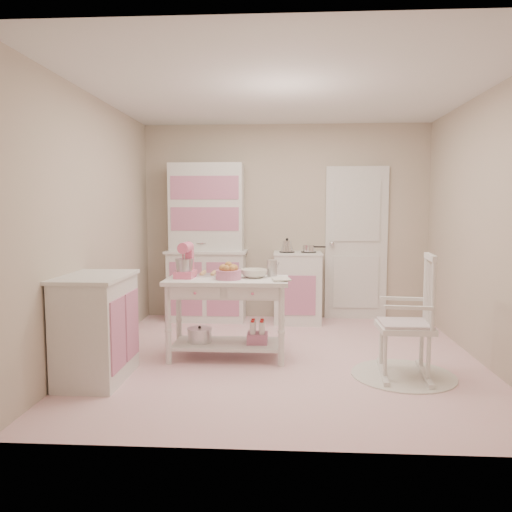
{
  "coord_description": "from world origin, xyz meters",
  "views": [
    {
      "loc": [
        0.0,
        -4.86,
        1.5
      ],
      "look_at": [
        -0.31,
        0.49,
        0.98
      ],
      "focal_mm": 35.0,
      "sensor_mm": 36.0,
      "label": 1
    }
  ],
  "objects": [
    {
      "name": "cookie_tray",
      "position": [
        -0.72,
        0.17,
        0.81
      ],
      "size": [
        0.34,
        0.24,
        0.02
      ],
      "primitive_type": "cube",
      "color": "silver",
      "rests_on": "work_table"
    },
    {
      "name": "recipe_book",
      "position": [
        -0.12,
        -0.13,
        0.81
      ],
      "size": [
        0.2,
        0.25,
        0.02
      ],
      "primitive_type": "imported",
      "rotation": [
        0.0,
        0.0,
        0.15
      ],
      "color": "silver",
      "rests_on": "work_table"
    },
    {
      "name": "metal_pitcher",
      "position": [
        -0.13,
        0.15,
        0.89
      ],
      "size": [
        0.1,
        0.1,
        0.17
      ],
      "primitive_type": "cylinder",
      "color": "silver",
      "rests_on": "work_table"
    },
    {
      "name": "rocking_chair",
      "position": [
        1.06,
        -0.46,
        0.55
      ],
      "size": [
        0.55,
        0.76,
        1.1
      ],
      "primitive_type": "cube",
      "rotation": [
        0.0,
        0.0,
        -0.1
      ],
      "color": "silver",
      "rests_on": "ground"
    },
    {
      "name": "stove",
      "position": [
        0.16,
        1.61,
        0.46
      ],
      "size": [
        0.62,
        0.57,
        0.92
      ],
      "primitive_type": "cube",
      "color": "silver",
      "rests_on": "ground"
    },
    {
      "name": "lace_rug",
      "position": [
        1.06,
        -0.46,
        0.01
      ],
      "size": [
        0.92,
        0.92,
        0.01
      ],
      "primitive_type": "cylinder",
      "color": "white",
      "rests_on": "ground"
    },
    {
      "name": "stand_mixer",
      "position": [
        -0.99,
        0.01,
        0.97
      ],
      "size": [
        0.22,
        0.3,
        0.34
      ],
      "primitive_type": "cube",
      "rotation": [
        0.0,
        0.0,
        -0.08
      ],
      "color": "pink",
      "rests_on": "work_table"
    },
    {
      "name": "base_cabinet",
      "position": [
        -1.63,
        -0.71,
        0.46
      ],
      "size": [
        0.54,
        0.84,
        0.92
      ],
      "primitive_type": "cube",
      "color": "silver",
      "rests_on": "ground"
    },
    {
      "name": "work_table",
      "position": [
        -0.57,
        -0.01,
        0.4
      ],
      "size": [
        1.2,
        0.6,
        0.8
      ],
      "primitive_type": "cube",
      "color": "silver",
      "rests_on": "ground"
    },
    {
      "name": "bread_basket",
      "position": [
        -0.55,
        -0.06,
        0.85
      ],
      "size": [
        0.25,
        0.25,
        0.09
      ],
      "primitive_type": "cylinder",
      "color": "#CA749A",
      "rests_on": "work_table"
    },
    {
      "name": "door",
      "position": [
        0.95,
        1.87,
        1.02
      ],
      "size": [
        0.82,
        0.05,
        2.04
      ],
      "primitive_type": "cube",
      "color": "silver",
      "rests_on": "ground"
    },
    {
      "name": "hutch",
      "position": [
        -1.04,
        1.66,
        1.04
      ],
      "size": [
        1.06,
        0.5,
        2.08
      ],
      "primitive_type": "cube",
      "color": "silver",
      "rests_on": "ground"
    },
    {
      "name": "room_shell",
      "position": [
        0.0,
        0.0,
        1.65
      ],
      "size": [
        3.84,
        3.84,
        2.62
      ],
      "color": "pink",
      "rests_on": "ground"
    },
    {
      "name": "mixing_bowl",
      "position": [
        -0.31,
        0.07,
        0.84
      ],
      "size": [
        0.27,
        0.27,
        0.08
      ],
      "primitive_type": "imported",
      "color": "silver",
      "rests_on": "work_table"
    }
  ]
}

